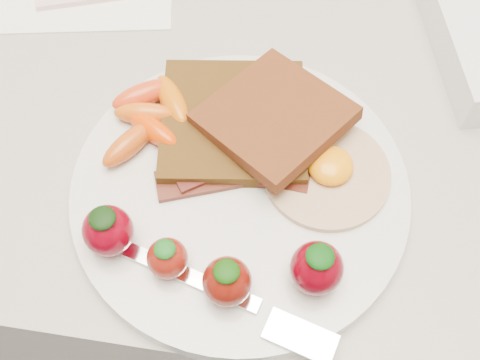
# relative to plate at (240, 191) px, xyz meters

# --- Properties ---
(counter) EXTENTS (2.00, 0.60, 0.90)m
(counter) POSITION_rel_plate_xyz_m (0.02, 0.17, -0.46)
(counter) COLOR gray
(counter) RESTS_ON ground
(plate) EXTENTS (0.27, 0.27, 0.02)m
(plate) POSITION_rel_plate_xyz_m (0.00, 0.00, 0.00)
(plate) COLOR silver
(plate) RESTS_ON counter
(toast_lower) EXTENTS (0.13, 0.13, 0.01)m
(toast_lower) POSITION_rel_plate_xyz_m (-0.01, 0.06, 0.02)
(toast_lower) COLOR black
(toast_lower) RESTS_ON plate
(toast_upper) EXTENTS (0.14, 0.14, 0.02)m
(toast_upper) POSITION_rel_plate_xyz_m (0.02, 0.06, 0.03)
(toast_upper) COLOR #3E1A0D
(toast_upper) RESTS_ON toast_lower
(fried_egg) EXTENTS (0.11, 0.11, 0.02)m
(fried_egg) POSITION_rel_plate_xyz_m (0.07, 0.02, 0.01)
(fried_egg) COLOR beige
(fried_egg) RESTS_ON plate
(bacon_strips) EXTENTS (0.12, 0.09, 0.01)m
(bacon_strips) POSITION_rel_plate_xyz_m (-0.01, 0.02, 0.01)
(bacon_strips) COLOR black
(bacon_strips) RESTS_ON plate
(baby_carrots) EXTENTS (0.08, 0.11, 0.02)m
(baby_carrots) POSITION_rel_plate_xyz_m (-0.08, 0.05, 0.02)
(baby_carrots) COLOR #D1560E
(baby_carrots) RESTS_ON plate
(strawberries) EXTENTS (0.19, 0.06, 0.05)m
(strawberries) POSITION_rel_plate_xyz_m (-0.01, -0.07, 0.03)
(strawberries) COLOR #67000D
(strawberries) RESTS_ON plate
(fork) EXTENTS (0.18, 0.07, 0.00)m
(fork) POSITION_rel_plate_xyz_m (0.01, -0.09, 0.01)
(fork) COLOR white
(fork) RESTS_ON plate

